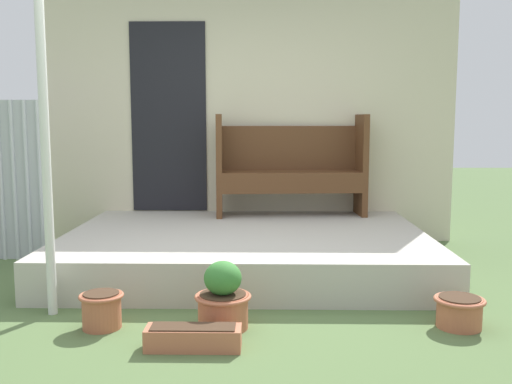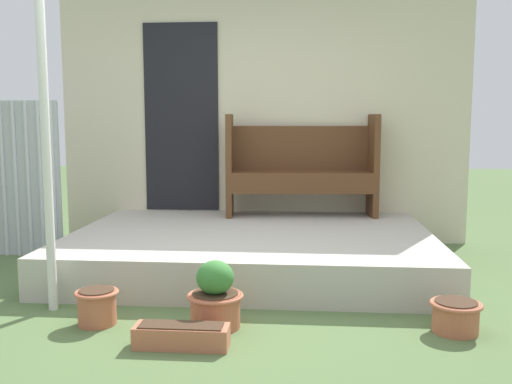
% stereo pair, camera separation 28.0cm
% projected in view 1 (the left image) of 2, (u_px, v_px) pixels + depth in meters
% --- Properties ---
extents(ground_plane, '(24.00, 24.00, 0.00)m').
position_uv_depth(ground_plane, '(226.00, 309.00, 3.97)').
color(ground_plane, '#516B3D').
extents(porch_slab, '(3.16, 2.30, 0.32)m').
position_uv_depth(porch_slab, '(246.00, 249.00, 5.08)').
color(porch_slab, '#B7B2A5').
rests_on(porch_slab, ground_plane).
extents(house_wall, '(4.36, 0.08, 2.60)m').
position_uv_depth(house_wall, '(246.00, 121.00, 6.11)').
color(house_wall, beige).
rests_on(house_wall, ground_plane).
extents(support_post, '(0.06, 0.06, 2.13)m').
position_uv_depth(support_post, '(46.00, 157.00, 3.74)').
color(support_post, silver).
rests_on(support_post, ground_plane).
extents(bench, '(1.56, 0.51, 1.04)m').
position_uv_depth(bench, '(290.00, 164.00, 5.90)').
color(bench, '#54331C').
rests_on(bench, porch_slab).
extents(flower_pot_left, '(0.28, 0.28, 0.23)m').
position_uv_depth(flower_pot_left, '(102.00, 309.00, 3.60)').
color(flower_pot_left, '#B26042').
rests_on(flower_pot_left, ground_plane).
extents(flower_pot_middle, '(0.36, 0.36, 0.43)m').
position_uv_depth(flower_pot_middle, '(223.00, 299.00, 3.59)').
color(flower_pot_middle, '#B26042').
rests_on(flower_pot_middle, ground_plane).
extents(flower_pot_right, '(0.32, 0.32, 0.20)m').
position_uv_depth(flower_pot_right, '(459.00, 310.00, 3.61)').
color(flower_pot_right, '#B26042').
rests_on(flower_pot_right, ground_plane).
extents(planter_box_rect, '(0.55, 0.17, 0.14)m').
position_uv_depth(planter_box_rect, '(193.00, 338.00, 3.27)').
color(planter_box_rect, '#B76647').
rests_on(planter_box_rect, ground_plane).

